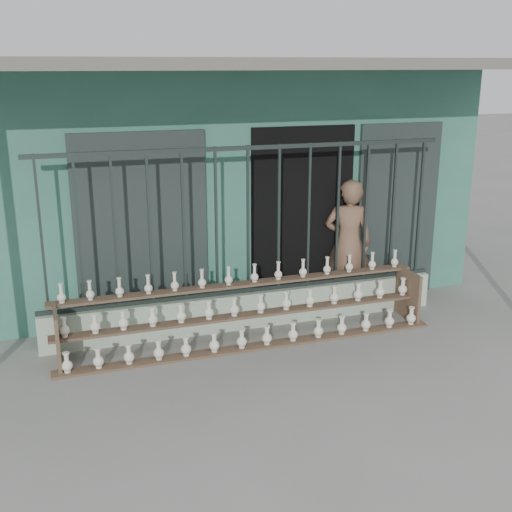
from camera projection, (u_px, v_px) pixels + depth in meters
name	position (u px, v px, depth m)	size (l,w,h in m)	color
ground	(286.00, 371.00, 6.85)	(60.00, 60.00, 0.00)	slate
workshop_building	(192.00, 164.00, 10.23)	(7.40, 6.60, 3.21)	#336C5A
parapet_wall	(248.00, 309.00, 7.97)	(5.00, 0.20, 0.45)	#ACC2A6
security_fence	(248.00, 221.00, 7.64)	(5.00, 0.04, 1.80)	#283330
shelf_rack	(248.00, 312.00, 7.51)	(4.50, 0.68, 0.85)	brown
elderly_woman	(348.00, 243.00, 8.51)	(0.63, 0.41, 1.72)	brown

